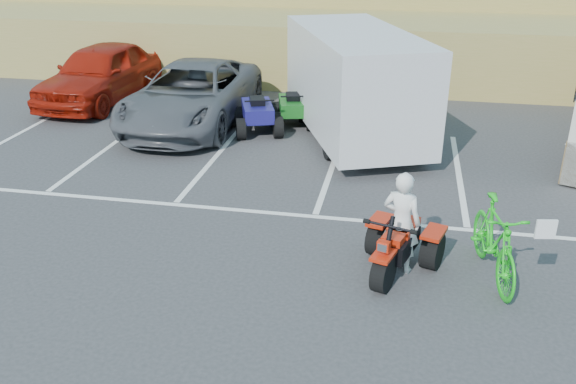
% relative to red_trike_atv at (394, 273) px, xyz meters
% --- Properties ---
extents(ground, '(100.00, 100.00, 0.00)m').
position_rel_red_trike_atv_xyz_m(ground, '(-1.49, -0.72, 0.00)').
color(ground, '#343436').
rests_on(ground, ground).
extents(parking_stripes, '(28.00, 5.16, 0.01)m').
position_rel_red_trike_atv_xyz_m(parking_stripes, '(-0.63, 3.35, 0.00)').
color(parking_stripes, white).
rests_on(parking_stripes, ground).
extents(grass_embankment, '(40.00, 8.50, 3.10)m').
position_rel_red_trike_atv_xyz_m(grass_embankment, '(-1.49, 14.76, 1.42)').
color(grass_embankment, '#978D44').
rests_on(grass_embankment, ground).
extents(red_trike_atv, '(1.58, 1.84, 1.01)m').
position_rel_red_trike_atv_xyz_m(red_trike_atv, '(0.00, 0.00, 0.00)').
color(red_trike_atv, '#BA200A').
rests_on(red_trike_atv, ground).
extents(rider, '(0.67, 0.54, 1.61)m').
position_rel_red_trike_atv_xyz_m(rider, '(0.04, 0.14, 0.80)').
color(rider, white).
rests_on(rider, ground).
extents(green_dirt_bike, '(0.92, 2.09, 1.22)m').
position_rel_red_trike_atv_xyz_m(green_dirt_bike, '(1.42, 0.18, 0.61)').
color(green_dirt_bike, '#14BF19').
rests_on(green_dirt_bike, ground).
extents(grey_pickup, '(2.62, 5.67, 1.58)m').
position_rel_red_trike_atv_xyz_m(grey_pickup, '(-5.51, 6.61, 0.79)').
color(grey_pickup, '#4E5056').
rests_on(grey_pickup, ground).
extents(red_car, '(2.33, 5.11, 1.70)m').
position_rel_red_trike_atv_xyz_m(red_car, '(-8.89, 8.20, 0.85)').
color(red_car, '#961508').
rests_on(red_car, ground).
extents(cargo_trailer, '(4.15, 6.00, 2.60)m').
position_rel_red_trike_atv_xyz_m(cargo_trailer, '(-1.27, 6.32, 1.41)').
color(cargo_trailer, silver).
rests_on(cargo_trailer, ground).
extents(quad_atv_blue, '(1.59, 1.83, 1.00)m').
position_rel_red_trike_atv_xyz_m(quad_atv_blue, '(-3.67, 6.24, 0.00)').
color(quad_atv_blue, navy).
rests_on(quad_atv_blue, ground).
extents(quad_atv_green, '(1.41, 1.67, 0.95)m').
position_rel_red_trike_atv_xyz_m(quad_atv_green, '(-2.91, 6.98, 0.00)').
color(quad_atv_green, '#145919').
rests_on(quad_atv_green, ground).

